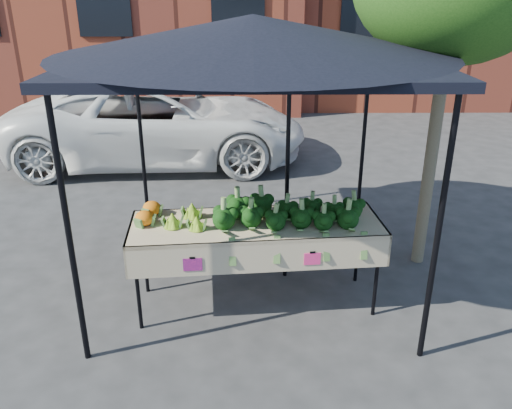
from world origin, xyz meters
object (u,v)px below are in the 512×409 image
(canopy, at_px, (253,156))
(street_tree, at_px, (440,93))
(table, at_px, (256,264))
(vehicle, at_px, (151,11))

(canopy, relative_size, street_tree, 0.81)
(canopy, distance_m, street_tree, 2.03)
(table, relative_size, canopy, 0.78)
(canopy, bearing_deg, table, -87.67)
(canopy, height_order, vehicle, vehicle)
(table, height_order, street_tree, street_tree)
(vehicle, height_order, street_tree, vehicle)
(canopy, xyz_separation_m, vehicle, (-1.67, 4.01, 1.23))
(canopy, distance_m, vehicle, 4.51)
(table, height_order, vehicle, vehicle)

